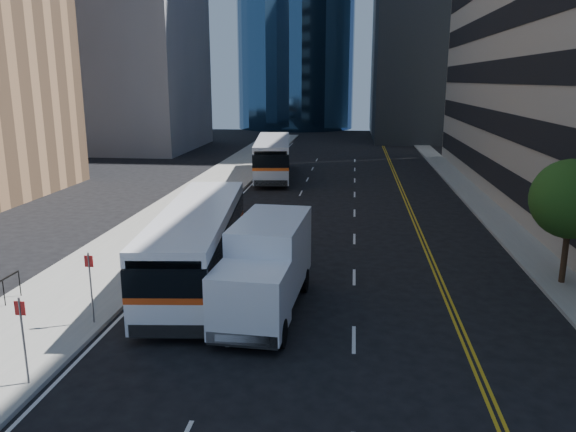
# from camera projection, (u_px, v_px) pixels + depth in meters

# --- Properties ---
(ground) EXTENTS (160.00, 160.00, 0.00)m
(ground) POSITION_uv_depth(u_px,v_px,m) (337.00, 369.00, 16.47)
(ground) COLOR black
(ground) RESTS_ON ground
(sidewalk_west) EXTENTS (5.00, 90.00, 0.15)m
(sidewalk_west) POSITION_uv_depth(u_px,v_px,m) (206.00, 193.00, 41.76)
(sidewalk_west) COLOR gray
(sidewalk_west) RESTS_ON ground
(sidewalk_east) EXTENTS (2.00, 90.00, 0.15)m
(sidewalk_east) POSITION_uv_depth(u_px,v_px,m) (476.00, 199.00, 39.56)
(sidewalk_east) COLOR gray
(sidewalk_east) RESTS_ON ground
(street_tree) EXTENTS (3.20, 3.20, 5.10)m
(street_tree) POSITION_uv_depth(u_px,v_px,m) (571.00, 199.00, 22.31)
(street_tree) COLOR #332114
(street_tree) RESTS_ON sidewalk_east
(bus_front) EXTENTS (3.91, 12.42, 3.15)m
(bus_front) POSITION_uv_depth(u_px,v_px,m) (198.00, 242.00, 23.28)
(bus_front) COLOR white
(bus_front) RESTS_ON ground
(bus_rear) EXTENTS (4.23, 13.04, 3.30)m
(bus_rear) POSITION_uv_depth(u_px,v_px,m) (273.00, 156.00, 48.63)
(bus_rear) COLOR silver
(bus_rear) RESTS_ON ground
(box_truck) EXTENTS (2.77, 6.99, 3.28)m
(box_truck) POSITION_uv_depth(u_px,v_px,m) (266.00, 267.00, 20.15)
(box_truck) COLOR white
(box_truck) RESTS_ON ground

